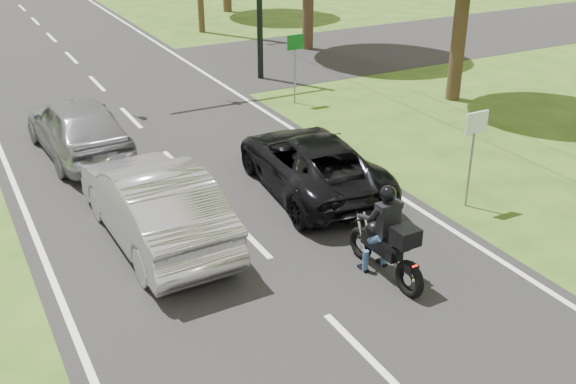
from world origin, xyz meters
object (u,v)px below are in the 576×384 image
object	(u,v)px
silver_sedan	(154,203)
sign_white	(475,136)
silver_suv	(78,126)
motorcycle_rider	(388,243)
dark_suv	(311,162)
sign_green	(295,52)

from	to	relation	value
silver_sedan	sign_white	bearing A→B (deg)	162.96
silver_suv	sign_white	bearing A→B (deg)	130.66
silver_sedan	sign_white	size ratio (longest dim) A/B	2.24
silver_suv	motorcycle_rider	bearing A→B (deg)	109.03
silver_suv	sign_white	distance (m)	9.56
sign_white	motorcycle_rider	bearing A→B (deg)	-155.02
motorcycle_rider	silver_suv	distance (m)	9.01
dark_suv	sign_white	xyz separation A→B (m)	(2.52, -2.32, 0.93)
silver_sedan	sign_green	distance (m)	9.07
sign_green	silver_suv	bearing A→B (deg)	-170.38
motorcycle_rider	sign_green	size ratio (longest dim) A/B	0.97
dark_suv	sign_green	bearing A→B (deg)	-109.71
silver_suv	sign_white	world-z (taller)	sign_white
silver_sedan	silver_suv	distance (m)	5.13
dark_suv	silver_suv	world-z (taller)	silver_suv
dark_suv	silver_sedan	size ratio (longest dim) A/B	0.98
motorcycle_rider	sign_green	distance (m)	10.11
silver_sedan	sign_green	xyz separation A→B (m)	(6.51, 6.27, 0.80)
dark_suv	sign_green	distance (m)	6.37
sign_green	motorcycle_rider	bearing A→B (deg)	-109.64
silver_suv	silver_sedan	bearing A→B (deg)	90.08
motorcycle_rider	silver_suv	xyz separation A→B (m)	(-3.43, 8.33, 0.08)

